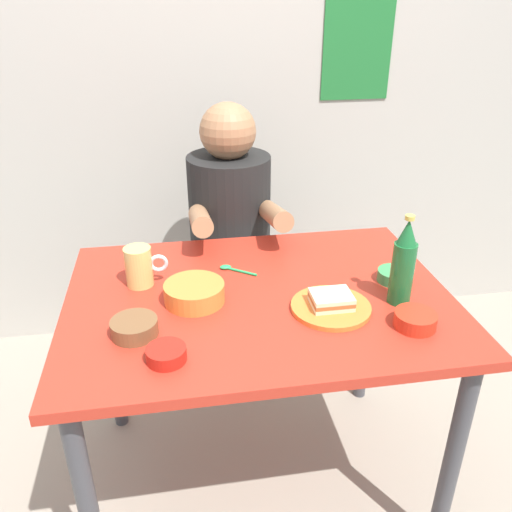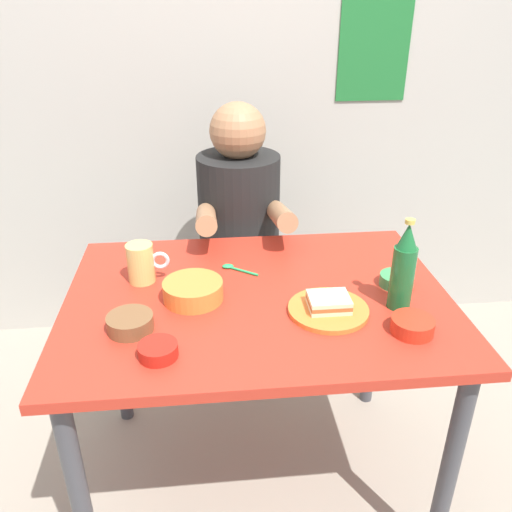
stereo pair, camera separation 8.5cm
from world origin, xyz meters
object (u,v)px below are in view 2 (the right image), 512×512
(person_seated, at_px, (239,208))
(beer_bottle, at_px, (403,269))
(plate_orange, at_px, (328,310))
(soup_bowl_orange, at_px, (193,290))
(beer_mug, at_px, (142,263))
(stool, at_px, (240,297))
(dining_table, at_px, (258,322))
(sandwich, at_px, (329,302))

(person_seated, relative_size, beer_bottle, 2.75)
(plate_orange, height_order, soup_bowl_orange, soup_bowl_orange)
(beer_mug, xyz_separation_m, beer_bottle, (0.72, -0.22, 0.06))
(plate_orange, bearing_deg, beer_mug, 156.31)
(stool, bearing_deg, person_seated, -90.00)
(beer_bottle, bearing_deg, plate_orange, -177.17)
(dining_table, relative_size, soup_bowl_orange, 6.47)
(plate_orange, bearing_deg, stool, 104.43)
(sandwich, bearing_deg, beer_bottle, 2.83)
(dining_table, xyz_separation_m, beer_mug, (-0.34, 0.12, 0.15))
(person_seated, relative_size, plate_orange, 3.27)
(beer_bottle, bearing_deg, dining_table, 165.26)
(sandwich, relative_size, soup_bowl_orange, 0.65)
(dining_table, distance_m, person_seated, 0.63)
(stool, bearing_deg, plate_orange, -75.57)
(person_seated, relative_size, beer_mug, 5.71)
(stool, xyz_separation_m, sandwich, (0.19, -0.74, 0.42))
(soup_bowl_orange, bearing_deg, plate_orange, -15.99)
(beer_bottle, xyz_separation_m, soup_bowl_orange, (-0.57, 0.09, -0.09))
(dining_table, distance_m, stool, 0.70)
(soup_bowl_orange, bearing_deg, beer_mug, 141.08)
(plate_orange, bearing_deg, beer_bottle, 2.83)
(sandwich, bearing_deg, stool, 104.43)
(dining_table, relative_size, stool, 2.44)
(stool, distance_m, person_seated, 0.42)
(person_seated, relative_size, sandwich, 6.54)
(dining_table, distance_m, beer_mug, 0.39)
(dining_table, distance_m, plate_orange, 0.24)
(stool, xyz_separation_m, plate_orange, (0.19, -0.74, 0.40))
(dining_table, xyz_separation_m, person_seated, (-0.01, 0.62, 0.12))
(dining_table, height_order, stool, dining_table)
(stool, height_order, plate_orange, plate_orange)
(dining_table, bearing_deg, beer_bottle, -14.74)
(plate_orange, distance_m, sandwich, 0.02)
(dining_table, bearing_deg, plate_orange, -31.28)
(dining_table, distance_m, soup_bowl_orange, 0.22)
(stool, distance_m, soup_bowl_orange, 0.78)
(dining_table, bearing_deg, soup_bowl_orange, -178.30)
(person_seated, xyz_separation_m, plate_orange, (0.19, -0.73, -0.02))
(person_seated, height_order, beer_bottle, person_seated)
(person_seated, bearing_deg, soup_bowl_orange, -105.71)
(soup_bowl_orange, bearing_deg, stool, 74.56)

